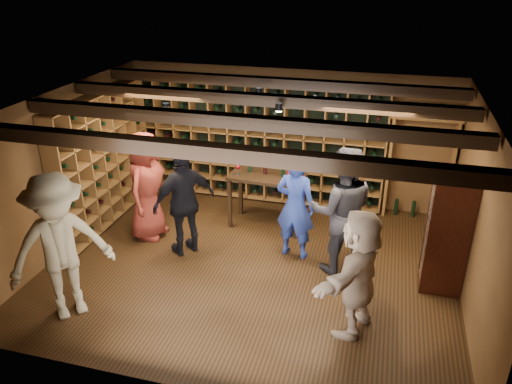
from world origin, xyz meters
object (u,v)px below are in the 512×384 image
(guest_red_floral, at_px, (146,186))
(guest_beige, at_px, (358,273))
(man_grey_suit, at_px, (342,211))
(tasting_table, at_px, (267,182))
(guest_khaki, at_px, (60,248))
(display_cabinet, at_px, (447,233))
(guest_woman_black, at_px, (184,202))
(man_blue_shirt, at_px, (295,206))

(guest_red_floral, height_order, guest_beige, guest_red_floral)
(man_grey_suit, bearing_deg, tasting_table, -49.37)
(guest_red_floral, height_order, guest_khaki, guest_khaki)
(display_cabinet, height_order, guest_woman_black, display_cabinet)
(guest_red_floral, bearing_deg, tasting_table, -63.08)
(display_cabinet, bearing_deg, tasting_table, 158.44)
(guest_beige, bearing_deg, guest_woman_black, -93.43)
(tasting_table, bearing_deg, guest_khaki, -118.38)
(man_blue_shirt, height_order, guest_red_floral, guest_red_floral)
(display_cabinet, distance_m, guest_red_floral, 4.61)
(display_cabinet, xyz_separation_m, man_grey_suit, (-1.44, 0.07, 0.11))
(tasting_table, bearing_deg, guest_beige, -49.64)
(man_blue_shirt, xyz_separation_m, man_grey_suit, (0.71, -0.23, 0.13))
(guest_woman_black, bearing_deg, man_grey_suit, 133.76)
(man_blue_shirt, bearing_deg, man_grey_suit, 171.51)
(guest_red_floral, bearing_deg, guest_beige, -110.73)
(guest_khaki, height_order, guest_beige, guest_khaki)
(guest_woman_black, xyz_separation_m, guest_khaki, (-0.89, -1.82, 0.12))
(man_blue_shirt, height_order, guest_woman_black, guest_woman_black)
(man_grey_suit, relative_size, guest_beige, 1.18)
(man_blue_shirt, height_order, tasting_table, man_blue_shirt)
(guest_woman_black, height_order, tasting_table, guest_woman_black)
(man_blue_shirt, height_order, guest_khaki, guest_khaki)
(guest_red_floral, distance_m, guest_khaki, 2.16)
(man_blue_shirt, relative_size, man_grey_suit, 0.87)
(guest_red_floral, xyz_separation_m, guest_khaki, (-0.09, -2.15, 0.08))
(guest_woman_black, xyz_separation_m, guest_beige, (2.71, -1.17, -0.05))
(display_cabinet, xyz_separation_m, tasting_table, (-2.80, 1.11, -0.03))
(guest_red_floral, distance_m, guest_beige, 3.82)
(display_cabinet, bearing_deg, guest_red_floral, 176.51)
(guest_beige, bearing_deg, display_cabinet, 158.02)
(display_cabinet, height_order, guest_khaki, guest_khaki)
(man_grey_suit, xyz_separation_m, tasting_table, (-1.36, 1.04, -0.14))
(man_grey_suit, distance_m, guest_beige, 1.34)
(guest_red_floral, relative_size, guest_khaki, 0.92)
(man_grey_suit, distance_m, guest_woman_black, 2.37)
(man_grey_suit, relative_size, tasting_table, 1.49)
(display_cabinet, bearing_deg, guest_beige, -131.87)
(display_cabinet, bearing_deg, man_grey_suit, 177.40)
(guest_red_floral, bearing_deg, man_blue_shirt, -87.27)
(man_blue_shirt, bearing_deg, display_cabinet, -178.39)
(man_blue_shirt, xyz_separation_m, guest_red_floral, (-2.46, -0.01, 0.06))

